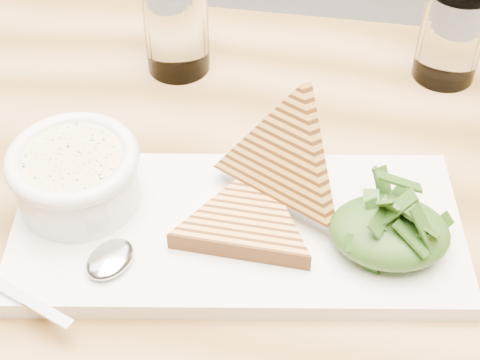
# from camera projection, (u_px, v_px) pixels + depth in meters

# --- Properties ---
(table_top) EXTENTS (1.26, 0.88, 0.04)m
(table_top) POSITION_uv_depth(u_px,v_px,m) (236.00, 299.00, 0.62)
(table_top) COLOR #AC8351
(table_top) RESTS_ON ground
(platter) EXTENTS (0.40, 0.21, 0.02)m
(platter) POSITION_uv_depth(u_px,v_px,m) (237.00, 230.00, 0.63)
(platter) COLOR white
(platter) RESTS_ON table_top
(soup_bowl) EXTENTS (0.11, 0.11, 0.04)m
(soup_bowl) POSITION_uv_depth(u_px,v_px,m) (77.00, 182.00, 0.63)
(soup_bowl) COLOR white
(soup_bowl) RESTS_ON platter
(soup) EXTENTS (0.09, 0.09, 0.01)m
(soup) POSITION_uv_depth(u_px,v_px,m) (73.00, 160.00, 0.61)
(soup) COLOR beige
(soup) RESTS_ON soup_bowl
(bowl_rim) EXTENTS (0.11, 0.11, 0.01)m
(bowl_rim) POSITION_uv_depth(u_px,v_px,m) (72.00, 158.00, 0.61)
(bowl_rim) COLOR white
(bowl_rim) RESTS_ON soup_bowl
(sandwich_flat) EXTENTS (0.15, 0.15, 0.02)m
(sandwich_flat) POSITION_uv_depth(u_px,v_px,m) (246.00, 222.00, 0.62)
(sandwich_flat) COLOR gold
(sandwich_flat) RESTS_ON platter
(sandwich_lean) EXTENTS (0.18, 0.18, 0.16)m
(sandwich_lean) POSITION_uv_depth(u_px,v_px,m) (284.00, 158.00, 0.62)
(sandwich_lean) COLOR gold
(sandwich_lean) RESTS_ON sandwich_flat
(salad_base) EXTENTS (0.10, 0.08, 0.04)m
(salad_base) POSITION_uv_depth(u_px,v_px,m) (390.00, 232.00, 0.60)
(salad_base) COLOR #163C14
(salad_base) RESTS_ON platter
(arugula_pile) EXTENTS (0.11, 0.10, 0.05)m
(arugula_pile) POSITION_uv_depth(u_px,v_px,m) (391.00, 225.00, 0.59)
(arugula_pile) COLOR #375F1C
(arugula_pile) RESTS_ON platter
(spoon_bowl) EXTENTS (0.05, 0.06, 0.01)m
(spoon_bowl) POSITION_uv_depth(u_px,v_px,m) (110.00, 259.00, 0.59)
(spoon_bowl) COLOR silver
(spoon_bowl) RESTS_ON platter
(spoon_handle) EXTENTS (0.11, 0.06, 0.00)m
(spoon_handle) POSITION_uv_depth(u_px,v_px,m) (14.00, 292.00, 0.57)
(spoon_handle) COLOR silver
(spoon_handle) RESTS_ON platter
(glass_near) EXTENTS (0.07, 0.07, 0.10)m
(glass_near) POSITION_uv_depth(u_px,v_px,m) (176.00, 26.00, 0.77)
(glass_near) COLOR white
(glass_near) RESTS_ON table_top
(glass_far) EXTENTS (0.07, 0.07, 0.10)m
(glass_far) POSITION_uv_depth(u_px,v_px,m) (452.00, 35.00, 0.77)
(glass_far) COLOR white
(glass_far) RESTS_ON table_top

